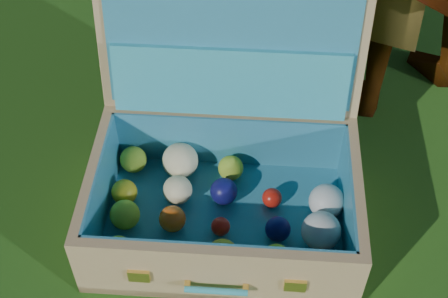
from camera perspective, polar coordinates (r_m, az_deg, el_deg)
ground at (r=1.55m, az=6.06°, el=-12.59°), size 60.00×60.00×0.00m
stray_ball at (r=1.58m, az=-11.98°, el=-9.92°), size 0.06×0.06×0.06m
suitcase at (r=1.56m, az=0.15°, el=-0.37°), size 0.70×0.61×0.63m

